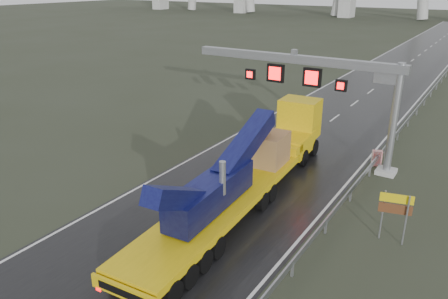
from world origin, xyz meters
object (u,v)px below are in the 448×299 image
Objects in this scene: sign_gantry at (322,80)px; striped_barrier at (377,158)px; heavy_haul_truck at (257,161)px; exit_sign_pair at (395,208)px.

sign_gantry is 6.47m from striped_barrier.
heavy_haul_truck is 18.72× the size of striped_barrier.
striped_barrier is at bearing 94.80° from exit_sign_pair.
heavy_haul_truck is at bearing -100.63° from sign_gantry.
exit_sign_pair is at bearing -94.28° from striped_barrier.
exit_sign_pair is 9.55m from striped_barrier.
sign_gantry is 11.22m from exit_sign_pair.
exit_sign_pair is at bearing -13.44° from heavy_haul_truck.
heavy_haul_truck is at bearing 156.47° from exit_sign_pair.
sign_gantry is at bearing 171.47° from striped_barrier.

